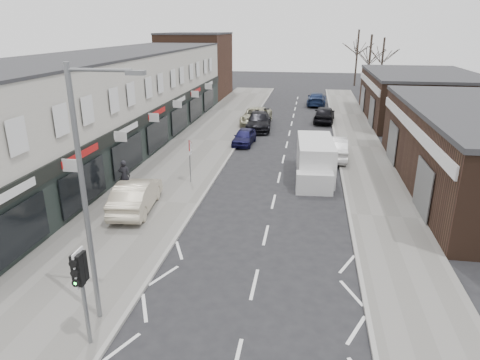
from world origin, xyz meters
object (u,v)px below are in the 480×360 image
at_px(traffic_light, 81,276).
at_px(parked_car_right_c, 317,99).
at_px(white_van, 315,160).
at_px(parked_car_left_a, 244,137).
at_px(parked_car_right_a, 334,147).
at_px(warning_sign, 190,149).
at_px(sedan_on_pavement, 136,195).
at_px(parked_car_left_b, 259,121).
at_px(parked_car_left_c, 256,116).
at_px(pedestrian, 124,176).
at_px(street_lamp, 88,187).
at_px(parked_car_right_b, 324,114).

height_order(traffic_light, parked_car_right_c, traffic_light).
height_order(white_van, parked_car_left_a, white_van).
height_order(parked_car_right_a, parked_car_right_c, parked_car_right_a).
xyz_separation_m(warning_sign, sedan_on_pavement, (-1.65, -4.45, -1.30)).
xyz_separation_m(traffic_light, parked_car_left_b, (1.51, 28.98, -1.64)).
bearing_deg(sedan_on_pavement, traffic_light, 97.57).
bearing_deg(parked_car_left_c, sedan_on_pavement, -97.69).
bearing_deg(traffic_light, pedestrian, 108.77).
height_order(parked_car_left_a, parked_car_right_c, parked_car_right_c).
xyz_separation_m(traffic_light, pedestrian, (-4.08, 11.99, -1.39)).
height_order(parked_car_left_b, parked_car_left_c, parked_car_left_c).
distance_m(parked_car_left_a, parked_car_right_a, 7.46).
relative_size(traffic_light, street_lamp, 0.39).
distance_m(pedestrian, parked_car_right_c, 32.70).
bearing_deg(parked_car_right_b, parked_car_left_c, 21.53).
distance_m(parked_car_left_b, parked_car_right_b, 7.33).
bearing_deg(parked_car_left_a, pedestrian, -110.36).
bearing_deg(parked_car_right_c, warning_sign, 77.90).
xyz_separation_m(sedan_on_pavement, parked_car_left_a, (3.41, 14.01, -0.26)).
distance_m(traffic_light, street_lamp, 2.52).
relative_size(warning_sign, white_van, 0.44).
relative_size(traffic_light, warning_sign, 1.15).
bearing_deg(street_lamp, parked_car_left_a, 87.12).
bearing_deg(pedestrian, warning_sign, -153.78).
xyz_separation_m(parked_car_left_a, parked_car_right_a, (6.90, -2.83, 0.19)).
height_order(parked_car_left_c, parked_car_right_a, parked_car_right_a).
height_order(street_lamp, parked_car_right_a, street_lamp).
distance_m(parked_car_left_c, parked_car_right_b, 6.82).
relative_size(street_lamp, parked_car_right_b, 1.68).
bearing_deg(street_lamp, parked_car_right_b, 76.53).
bearing_deg(pedestrian, parked_car_right_b, -123.89).
distance_m(traffic_light, parked_car_right_c, 43.39).
height_order(parked_car_left_c, parked_car_right_b, parked_car_right_b).
xyz_separation_m(pedestrian, parked_car_right_a, (11.98, 8.75, -0.20)).
distance_m(parked_car_left_a, parked_car_right_c, 20.11).
xyz_separation_m(parked_car_right_a, parked_car_right_b, (-0.37, 12.44, -0.01)).
height_order(sedan_on_pavement, pedestrian, pedestrian).
height_order(white_van, pedestrian, white_van).
xyz_separation_m(street_lamp, white_van, (6.69, 15.19, -3.51)).
xyz_separation_m(parked_car_left_c, parked_car_right_a, (6.90, -10.46, 0.05)).
distance_m(street_lamp, parked_car_left_a, 22.73).
height_order(parked_car_left_a, parked_car_right_a, parked_car_right_a).
relative_size(street_lamp, parked_car_left_c, 1.43).
distance_m(parked_car_left_c, parked_car_right_a, 12.53).
height_order(parked_car_left_b, parked_car_right_c, parked_car_left_b).
height_order(traffic_light, pedestrian, traffic_light).
distance_m(pedestrian, parked_car_left_b, 17.89).
distance_m(sedan_on_pavement, parked_car_right_a, 15.20).
bearing_deg(parked_car_right_b, traffic_light, 81.88).
bearing_deg(parked_car_left_b, pedestrian, -112.52).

